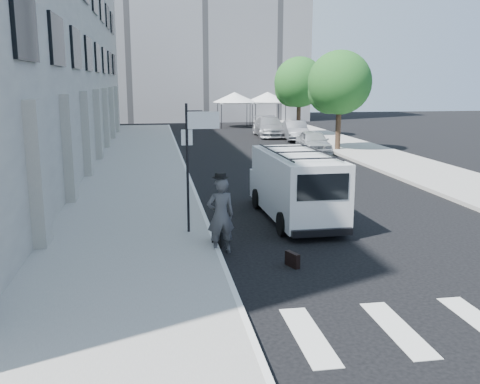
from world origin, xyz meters
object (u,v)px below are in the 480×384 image
object	(u,v)px
briefcase	(292,260)
parked_car_c	(269,127)
businessman	(221,216)
parked_car_b	(295,131)
parked_car_a	(313,142)
suitcase	(218,235)
cargo_van	(295,185)

from	to	relation	value
briefcase	parked_car_c	xyz separation A→B (m)	(5.77, 28.89, 0.59)
businessman	parked_car_c	size ratio (longest dim) A/B	0.37
parked_car_b	parked_car_c	size ratio (longest dim) A/B	0.81
parked_car_a	businessman	bearing A→B (deg)	-109.09
briefcase	parked_car_a	distance (m)	19.93
briefcase	parked_car_c	bearing A→B (deg)	56.72
parked_car_a	briefcase	bearing A→B (deg)	-103.64
briefcase	parked_car_a	xyz separation A→B (m)	(6.24, 18.92, 0.52)
briefcase	parked_car_c	world-z (taller)	parked_car_c
parked_car_b	parked_car_a	bearing A→B (deg)	-89.55
suitcase	parked_car_b	size ratio (longest dim) A/B	0.27
suitcase	parked_car_a	world-z (taller)	parked_car_a
parked_car_b	cargo_van	bearing A→B (deg)	-98.15
briefcase	suitcase	bearing A→B (deg)	107.80
briefcase	businessman	bearing A→B (deg)	117.93
suitcase	briefcase	bearing A→B (deg)	-30.89
suitcase	parked_car_c	xyz separation A→B (m)	(7.28, 27.08, 0.45)
briefcase	parked_car_b	world-z (taller)	parked_car_b
cargo_van	parked_car_b	size ratio (longest dim) A/B	1.29
businessman	cargo_van	bearing A→B (deg)	-140.00
suitcase	cargo_van	bearing A→B (deg)	62.02
briefcase	parked_car_c	size ratio (longest dim) A/B	0.08
businessman	parked_car_b	size ratio (longest dim) A/B	0.45
businessman	suitcase	xyz separation A→B (m)	(0.00, 0.54, -0.65)
suitcase	businessman	bearing A→B (deg)	-70.74
cargo_van	parked_car_c	xyz separation A→B (m)	(4.58, 24.59, -0.32)
parked_car_b	parked_car_c	world-z (taller)	parked_car_c
parked_car_b	parked_car_c	xyz separation A→B (m)	(-1.28, 2.90, 0.06)
businessman	parked_car_c	world-z (taller)	businessman
parked_car_b	parked_car_c	bearing A→B (deg)	120.79
parked_car_c	parked_car_b	bearing A→B (deg)	-63.97
briefcase	cargo_van	xyz separation A→B (m)	(1.19, 4.30, 0.91)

